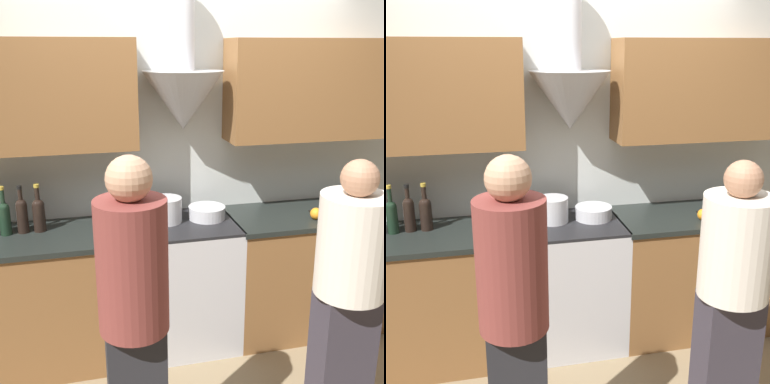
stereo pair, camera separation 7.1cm
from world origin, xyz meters
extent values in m
plane|color=#847051|center=(0.00, 0.00, 0.00)|extent=(12.00, 12.00, 0.00)
cube|color=silver|center=(0.00, 0.64, 1.30)|extent=(8.40, 0.06, 2.60)
cone|color=silver|center=(0.00, 0.46, 1.75)|extent=(0.55, 0.55, 0.39)
cylinder|color=silver|center=(0.00, 0.46, 2.25)|extent=(0.15, 0.15, 0.61)
cube|color=brown|center=(-0.94, 0.46, 1.80)|extent=(1.22, 0.32, 0.70)
cube|color=brown|center=(0.96, 0.46, 1.80)|extent=(1.27, 0.32, 0.70)
cube|color=brown|center=(-0.94, 0.31, 0.45)|extent=(1.22, 0.60, 0.89)
cube|color=black|center=(-0.94, 0.31, 0.91)|extent=(1.25, 0.62, 0.03)
cube|color=brown|center=(0.96, 0.31, 0.45)|extent=(1.27, 0.60, 0.89)
cube|color=black|center=(0.96, 0.31, 0.91)|extent=(1.29, 0.62, 0.03)
cube|color=silver|center=(0.00, 0.31, 0.45)|extent=(0.65, 0.60, 0.91)
cube|color=black|center=(0.00, 0.01, 0.42)|extent=(0.45, 0.01, 0.41)
cube|color=black|center=(0.00, 0.31, 0.92)|extent=(0.65, 0.60, 0.02)
cube|color=silver|center=(0.00, 0.58, 0.86)|extent=(0.65, 0.06, 0.10)
cylinder|color=black|center=(-1.20, 0.37, 1.02)|extent=(0.07, 0.07, 0.18)
sphere|color=black|center=(-1.20, 0.37, 1.11)|extent=(0.07, 0.07, 0.07)
cylinder|color=black|center=(-1.20, 0.37, 1.18)|extent=(0.03, 0.03, 0.11)
cylinder|color=gold|center=(-1.20, 0.37, 1.24)|extent=(0.03, 0.03, 0.02)
cylinder|color=black|center=(-1.09, 0.39, 1.02)|extent=(0.07, 0.07, 0.19)
sphere|color=black|center=(-1.09, 0.39, 1.12)|extent=(0.07, 0.07, 0.07)
cylinder|color=black|center=(-1.09, 0.39, 1.18)|extent=(0.03, 0.03, 0.09)
cylinder|color=black|center=(-1.09, 0.39, 1.23)|extent=(0.03, 0.03, 0.02)
cylinder|color=black|center=(-0.99, 0.39, 1.02)|extent=(0.08, 0.08, 0.18)
sphere|color=black|center=(-0.99, 0.39, 1.11)|extent=(0.08, 0.08, 0.08)
cylinder|color=black|center=(-0.99, 0.39, 1.18)|extent=(0.03, 0.03, 0.10)
cylinder|color=gold|center=(-0.99, 0.39, 1.24)|extent=(0.03, 0.03, 0.02)
cylinder|color=silver|center=(-0.15, 0.36, 1.01)|extent=(0.22, 0.22, 0.17)
cylinder|color=silver|center=(0.15, 0.36, 0.97)|extent=(0.26, 0.26, 0.09)
sphere|color=orange|center=(0.89, 0.16, 0.97)|extent=(0.08, 0.08, 0.08)
cube|color=silver|center=(1.06, 0.31, 0.93)|extent=(0.13, 0.04, 0.01)
cube|color=black|center=(0.96, 0.31, 0.93)|extent=(0.08, 0.02, 0.01)
cylinder|color=brown|center=(-0.53, -0.89, 1.21)|extent=(0.30, 0.30, 0.59)
sphere|color=tan|center=(-0.53, -0.89, 1.59)|extent=(0.19, 0.19, 0.19)
cube|color=#38333D|center=(0.61, -0.73, 0.43)|extent=(0.31, 0.20, 0.86)
cylinder|color=silver|center=(0.61, -0.73, 1.12)|extent=(0.37, 0.37, 0.54)
sphere|color=#AD7A5B|center=(0.61, -0.73, 1.48)|extent=(0.19, 0.19, 0.19)
camera|label=1|loc=(-0.72, -2.73, 2.10)|focal=45.00mm
camera|label=2|loc=(-0.66, -2.75, 2.10)|focal=45.00mm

